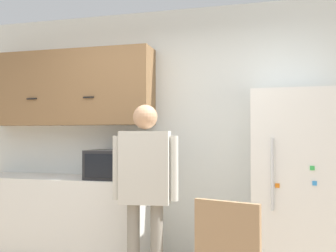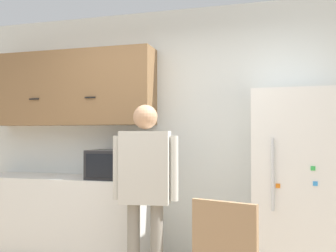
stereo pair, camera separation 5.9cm
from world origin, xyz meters
name	(u,v)px [view 1 (the left image)]	position (x,y,z in m)	size (l,w,h in m)	color
back_wall	(178,134)	(0.00, 1.88, 1.35)	(6.00, 0.06, 2.70)	silver
counter	(62,217)	(-1.22, 1.57, 0.44)	(1.96, 0.56, 0.88)	silver
upper_cabinets	(68,89)	(-1.22, 1.69, 1.86)	(1.96, 0.35, 0.82)	olive
microwave	(115,165)	(-0.58, 1.52, 1.03)	(0.55, 0.39, 0.30)	#232326
person	(145,178)	(-0.08, 1.00, 0.97)	(0.57, 0.28, 1.60)	gray
refrigerator	(297,186)	(1.20, 1.53, 0.87)	(0.80, 0.66, 1.74)	white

